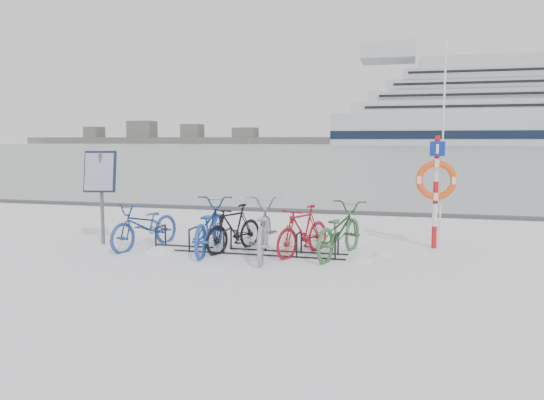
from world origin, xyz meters
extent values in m
plane|color=white|center=(0.00, 0.00, 0.00)|extent=(900.00, 900.00, 0.00)
cube|color=#94A0A8|center=(0.00, 155.00, 0.01)|extent=(400.00, 298.00, 0.02)
cube|color=#3F3F42|center=(0.00, 5.90, 0.05)|extent=(400.00, 0.25, 0.10)
cylinder|color=black|center=(-1.80, -0.22, 0.22)|extent=(0.04, 0.04, 0.44)
cylinder|color=black|center=(-1.80, 0.22, 0.22)|extent=(0.04, 0.04, 0.44)
cylinder|color=black|center=(-1.80, 0.00, 0.44)|extent=(0.04, 0.44, 0.04)
cylinder|color=black|center=(-1.08, -0.22, 0.22)|extent=(0.04, 0.04, 0.44)
cylinder|color=black|center=(-1.08, 0.22, 0.22)|extent=(0.04, 0.04, 0.44)
cylinder|color=black|center=(-1.08, 0.00, 0.44)|extent=(0.04, 0.44, 0.04)
cylinder|color=black|center=(-0.36, -0.22, 0.22)|extent=(0.04, 0.04, 0.44)
cylinder|color=black|center=(-0.36, 0.22, 0.22)|extent=(0.04, 0.04, 0.44)
cylinder|color=black|center=(-0.36, 0.00, 0.44)|extent=(0.04, 0.44, 0.04)
cylinder|color=black|center=(0.36, -0.22, 0.22)|extent=(0.04, 0.04, 0.44)
cylinder|color=black|center=(0.36, 0.22, 0.22)|extent=(0.04, 0.04, 0.44)
cylinder|color=black|center=(0.36, 0.00, 0.44)|extent=(0.04, 0.44, 0.04)
cylinder|color=black|center=(1.08, -0.22, 0.22)|extent=(0.04, 0.04, 0.44)
cylinder|color=black|center=(1.08, 0.22, 0.22)|extent=(0.04, 0.04, 0.44)
cylinder|color=black|center=(1.08, 0.00, 0.44)|extent=(0.04, 0.44, 0.04)
cylinder|color=black|center=(1.80, -0.22, 0.22)|extent=(0.04, 0.04, 0.44)
cylinder|color=black|center=(1.80, 0.22, 0.22)|extent=(0.04, 0.04, 0.44)
cylinder|color=black|center=(1.80, 0.00, 0.44)|extent=(0.04, 0.44, 0.04)
cylinder|color=black|center=(0.00, -0.22, 0.02)|extent=(4.00, 0.03, 0.03)
cylinder|color=black|center=(0.00, 0.22, 0.02)|extent=(4.00, 0.03, 0.03)
cylinder|color=#595B5E|center=(-3.17, 0.08, 0.96)|extent=(0.07, 0.07, 1.91)
cube|color=black|center=(-3.17, 0.05, 1.54)|extent=(0.70, 0.38, 0.87)
cube|color=#8C99AD|center=(-3.17, 0.01, 1.54)|extent=(0.62, 0.30, 0.77)
cylinder|color=red|center=(3.61, 1.35, 0.23)|extent=(0.10, 0.10, 0.46)
cylinder|color=silver|center=(3.61, 1.35, 0.68)|extent=(0.10, 0.10, 0.46)
cylinder|color=red|center=(3.61, 1.35, 1.14)|extent=(0.10, 0.10, 0.46)
cylinder|color=silver|center=(3.61, 1.35, 1.60)|extent=(0.10, 0.10, 0.46)
cylinder|color=red|center=(3.61, 1.35, 2.05)|extent=(0.10, 0.10, 0.46)
torus|color=#ED4C16|center=(3.61, 1.26, 1.40)|extent=(0.80, 0.13, 0.80)
cube|color=#0D2293|center=(3.61, 1.27, 2.02)|extent=(0.29, 0.03, 0.29)
cylinder|color=silver|center=(3.72, 1.40, 2.08)|extent=(0.04, 0.04, 4.15)
cube|color=silver|center=(43.53, 193.04, 5.77)|extent=(134.66, 25.01, 11.54)
cube|color=black|center=(43.53, 180.49, 3.85)|extent=(134.66, 0.30, 2.89)
cube|color=black|center=(43.53, 205.59, 3.85)|extent=(134.66, 0.30, 2.89)
cube|color=silver|center=(43.53, 193.04, 13.47)|extent=(120.23, 23.08, 3.85)
cube|color=silver|center=(43.53, 193.04, 21.16)|extent=(97.15, 20.20, 3.85)
cube|color=silver|center=(43.53, 193.04, 28.86)|extent=(74.06, 17.31, 3.85)
cube|color=silver|center=(-4.56, 193.04, 33.67)|extent=(19.24, 19.24, 5.77)
cube|color=black|center=(43.53, 181.30, 17.31)|extent=(105.81, 0.20, 11.54)
cube|color=#4E4E4E|center=(-120.00, 260.00, 1.75)|extent=(180.00, 12.00, 3.50)
cube|color=#4E4E4E|center=(-150.00, 260.00, 5.50)|extent=(24.00, 10.00, 8.00)
cube|color=#4E4E4E|center=(-90.00, 260.00, 5.00)|extent=(20.00, 10.00, 6.00)
imported|color=navy|center=(-2.13, -0.01, 0.49)|extent=(1.15, 1.99, 0.99)
imported|color=#1C42A9|center=(-0.72, -0.07, 0.54)|extent=(0.97, 2.14, 1.09)
imported|color=black|center=(-0.26, 0.12, 0.48)|extent=(1.05, 1.64, 0.96)
imported|color=#929398|center=(0.42, -0.24, 0.57)|extent=(1.17, 2.26, 1.13)
imported|color=maroon|center=(1.13, 0.10, 0.49)|extent=(1.11, 1.68, 0.98)
imported|color=#356938|center=(1.82, 0.17, 0.53)|extent=(1.19, 2.12, 1.05)
ellipsoid|color=white|center=(1.10, 0.61, 0.00)|extent=(0.50, 0.50, 0.17)
ellipsoid|color=white|center=(-0.56, 0.32, 0.00)|extent=(0.43, 0.43, 0.15)
ellipsoid|color=white|center=(2.67, 0.43, 0.00)|extent=(0.45, 0.45, 0.16)
ellipsoid|color=white|center=(-2.53, 0.01, 0.00)|extent=(0.39, 0.39, 0.14)
ellipsoid|color=white|center=(2.28, -0.23, 0.00)|extent=(0.48, 0.48, 0.17)
ellipsoid|color=white|center=(0.75, 0.81, 0.00)|extent=(0.32, 0.32, 0.11)
ellipsoid|color=white|center=(-1.65, -0.40, 0.00)|extent=(0.61, 0.61, 0.21)
camera|label=1|loc=(3.03, -9.77, 2.20)|focal=35.00mm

